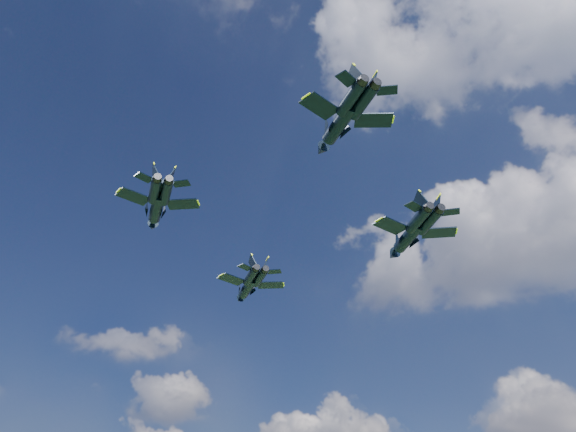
# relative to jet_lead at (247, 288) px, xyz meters

# --- Properties ---
(jet_lead) EXTENTS (15.04, 12.88, 3.83)m
(jet_lead) POSITION_rel_jet_lead_xyz_m (0.00, 0.00, 0.00)
(jet_lead) COLOR black
(jet_left) EXTENTS (14.57, 13.10, 3.78)m
(jet_left) POSITION_rel_jet_lead_xyz_m (4.09, -28.15, 0.75)
(jet_left) COLOR black
(jet_right) EXTENTS (16.59, 15.33, 4.35)m
(jet_right) POSITION_rel_jet_lead_xyz_m (31.59, 0.69, 0.79)
(jet_right) COLOR black
(jet_slot) EXTENTS (15.92, 13.01, 3.99)m
(jet_slot) POSITION_rel_jet_lead_xyz_m (34.75, -26.91, 3.44)
(jet_slot) COLOR black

